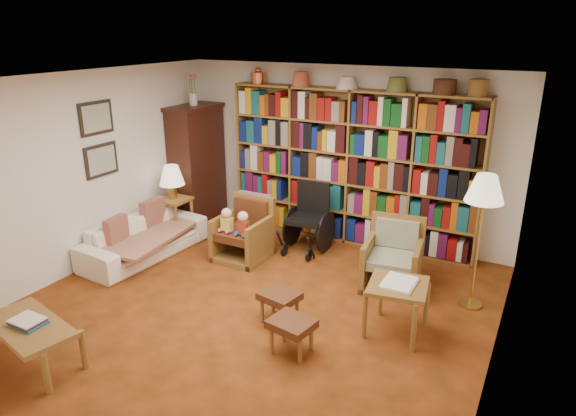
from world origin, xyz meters
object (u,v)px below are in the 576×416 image
Objects in this scene: armchair_leather at (246,232)px; floor_lamp at (485,194)px; side_table_lamp at (174,208)px; side_table_papers at (398,291)px; sofa at (144,238)px; wheelchair at (309,219)px; coffee_table at (29,330)px; armchair_sage at (394,260)px; footstool_a at (280,298)px; footstool_b at (292,326)px.

floor_lamp is at bearing 1.11° from armchair_leather.
side_table_lamp reaches higher than side_table_papers.
side_table_lamp reaches higher than sofa.
wheelchair is at bearing 44.00° from armchair_leather.
wheelchair is 0.91× the size of coffee_table.
side_table_lamp is 2.05m from wheelchair.
wheelchair reaches higher than armchair_sage.
coffee_table is at bearing -132.99° from footstool_a.
side_table_lamp is 0.71× the size of armchair_sage.
armchair_sage is 1.38m from floor_lamp.
sofa is at bearing -82.58° from side_table_lamp.
footstool_a is (-1.76, -1.30, -1.06)m from floor_lamp.
floor_lamp reaches higher than coffee_table.
floor_lamp reaches higher than footstool_a.
side_table_lamp reaches higher than footstool_a.
armchair_leather is 3.03m from coffee_table.
sofa reaches higher than footstool_b.
wheelchair is at bearing 112.04° from footstool_b.
side_table_papers is at bearing -20.14° from armchair_leather.
footstool_a is (1.21, -1.24, -0.07)m from armchair_leather.
sofa is 2.48m from coffee_table.
footstool_b is at bearing -134.61° from side_table_papers.
armchair_leather is 1.01× the size of armchair_sage.
sofa is at bearing 176.61° from side_table_papers.
wheelchair is 2.55m from floor_lamp.
side_table_lamp is (-0.10, 0.77, 0.18)m from sofa.
coffee_table is (-2.01, -1.33, 0.10)m from footstool_b.
side_table_papers is 1.14m from footstool_b.
floor_lamp is (4.20, 0.71, 1.07)m from sofa.
sofa is 2.16× the size of armchair_leather.
floor_lamp reaches higher than sofa.
armchair_leather is at bearing -57.35° from sofa.
armchair_leather reaches higher than armchair_sage.
sofa is 1.40m from armchair_leather.
wheelchair is at bearing 106.70° from footstool_a.
floor_lamp is at bearing -75.82° from sofa.
coffee_table is (0.80, -2.34, 0.12)m from sofa.
side_table_lamp reaches higher than coffee_table.
coffee_table is at bearing -138.05° from floor_lamp.
armchair_sage is at bearing 51.97° from coffee_table.
armchair_leather is at bearing 81.88° from coffee_table.
side_table_lamp is 1.34m from armchair_leather.
armchair_sage is at bearing -18.98° from wheelchair.
coffee_table is at bearing -73.81° from side_table_lamp.
footstool_a is at bearing -120.65° from armchair_sage.
side_table_lamp is at bearing 165.16° from side_table_papers.
wheelchair is 1.96m from footstool_a.
wheelchair reaches higher than side_table_papers.
footstool_b is (-0.79, -0.80, -0.19)m from side_table_papers.
sofa is 3.62m from side_table_papers.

